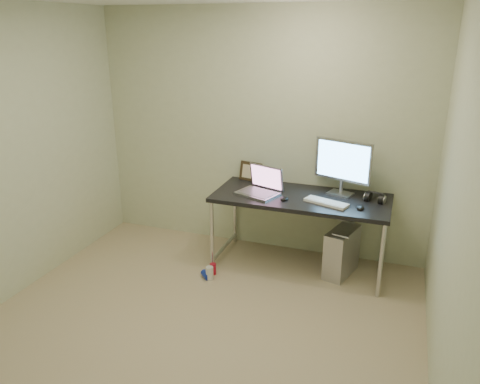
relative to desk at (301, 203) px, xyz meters
name	(u,v)px	position (x,y,z in m)	size (l,w,h in m)	color
floor	(192,334)	(-0.54, -1.38, -0.68)	(3.50, 3.50, 0.00)	tan
wall_back	(260,133)	(-0.54, 0.37, 0.57)	(3.50, 0.02, 2.50)	beige
wall_right	(458,216)	(1.21, -1.38, 0.57)	(0.02, 3.50, 2.50)	beige
desk	(301,203)	(0.00, 0.00, 0.00)	(1.68, 0.73, 0.75)	black
tower_computer	(342,252)	(0.43, -0.02, -0.44)	(0.31, 0.48, 0.49)	silver
cable_a	(342,222)	(0.38, 0.32, -0.28)	(0.01, 0.01, 0.70)	black
cable_b	(351,226)	(0.47, 0.30, -0.30)	(0.01, 0.01, 0.72)	black
can_red	(213,269)	(-0.75, -0.45, -0.62)	(0.06, 0.06, 0.11)	#AA0F25
can_white	(210,273)	(-0.74, -0.55, -0.61)	(0.07, 0.07, 0.13)	silver
can_blue	(206,275)	(-0.78, -0.54, -0.64)	(0.06, 0.06, 0.12)	#11269F
laptop	(261,187)	(-0.39, -0.04, 0.14)	(0.46, 0.42, 0.26)	#A4A4AB
monitor	(343,163)	(0.35, 0.18, 0.39)	(0.55, 0.23, 0.54)	#A4A4AB
keyboard	(326,202)	(0.26, -0.12, 0.09)	(0.41, 0.13, 0.02)	white
mouse_right	(361,207)	(0.57, -0.15, 0.09)	(0.07, 0.11, 0.04)	black
mouse_left	(285,198)	(-0.13, -0.15, 0.09)	(0.07, 0.11, 0.04)	black
headphones	(375,198)	(0.68, 0.09, 0.11)	(0.20, 0.12, 0.12)	black
picture_frame	(251,171)	(-0.61, 0.30, 0.17)	(0.25, 0.03, 0.20)	black
webcam	(264,175)	(-0.44, 0.24, 0.17)	(0.05, 0.04, 0.13)	silver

